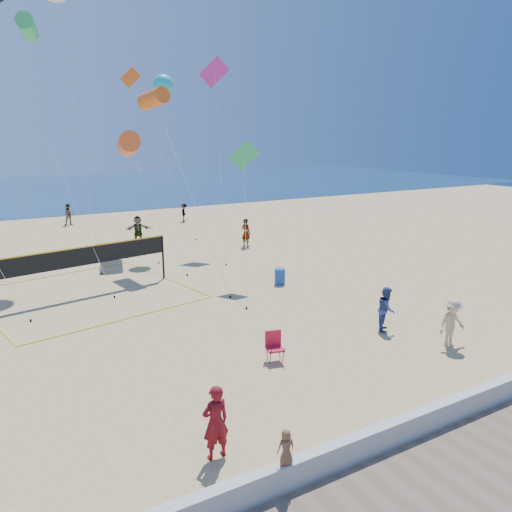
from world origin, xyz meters
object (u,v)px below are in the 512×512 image
volleyball_net (83,262)px  camp_chair (274,344)px  woman (216,422)px  trash_barrel (280,276)px

volleyball_net → camp_chair: bearing=-80.2°
woman → trash_barrel: bearing=-131.2°
trash_barrel → volleyball_net: (-8.65, 3.09, 1.15)m
woman → volleyball_net: 13.83m
camp_chair → volleyball_net: 10.97m
camp_chair → trash_barrel: 8.60m
woman → camp_chair: (3.81, 3.59, -0.33)m
trash_barrel → camp_chair: bearing=-124.0°
camp_chair → volleyball_net: (-3.84, 10.23, 0.98)m
camp_chair → volleyball_net: volleyball_net is taller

